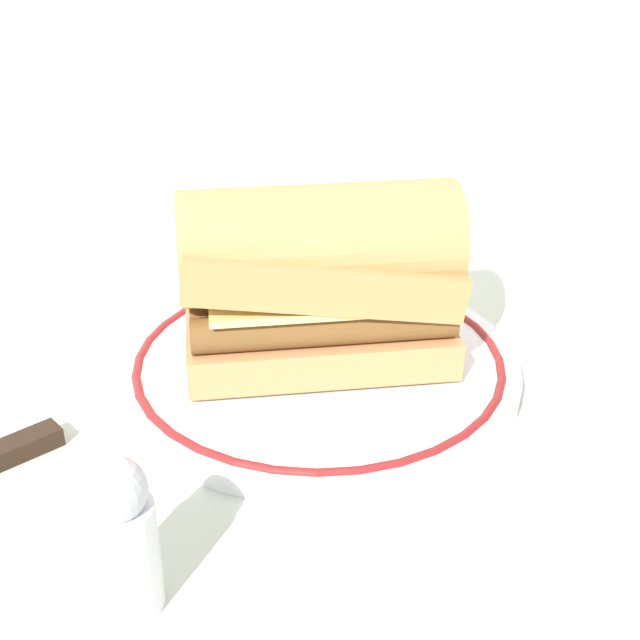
{
  "coord_description": "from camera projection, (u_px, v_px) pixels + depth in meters",
  "views": [
    {
      "loc": [
        -0.06,
        -0.5,
        0.32
      ],
      "look_at": [
        0.03,
        -0.0,
        0.04
      ],
      "focal_mm": 49.26,
      "sensor_mm": 36.0,
      "label": 1
    }
  ],
  "objects": [
    {
      "name": "sausage_sandwich",
      "position": [
        320.0,
        278.0,
        0.56
      ],
      "size": [
        0.18,
        0.1,
        0.12
      ],
      "rotation": [
        0.0,
        0.0,
        -0.05
      ],
      "color": "tan",
      "rests_on": "plate"
    },
    {
      "name": "salt_shaker",
      "position": [
        120.0,
        537.0,
        0.4
      ],
      "size": [
        0.03,
        0.03,
        0.08
      ],
      "color": "white",
      "rests_on": "ground_plane"
    },
    {
      "name": "ground_plane",
      "position": [
        276.0,
        379.0,
        0.6
      ],
      "size": [
        1.5,
        1.5,
        0.0
      ],
      "primitive_type": "plane",
      "color": "beige"
    },
    {
      "name": "plate",
      "position": [
        320.0,
        368.0,
        0.6
      ],
      "size": [
        0.27,
        0.27,
        0.01
      ],
      "color": "white",
      "rests_on": "ground_plane"
    }
  ]
}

